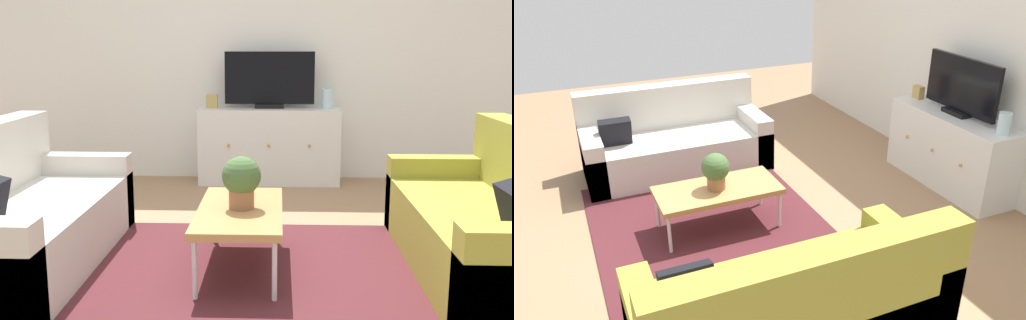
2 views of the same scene
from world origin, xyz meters
TOP-DOWN VIEW (x-y plane):
  - ground_plane at (0.00, 0.00)m, footprint 10.00×10.00m
  - wall_back at (0.00, 2.55)m, footprint 6.40×0.12m
  - area_rug at (0.00, -0.15)m, footprint 2.50×1.90m
  - couch_left_side at (-1.44, -0.10)m, footprint 0.82×1.86m
  - couch_right_side at (1.44, -0.10)m, footprint 0.82×1.86m
  - coffee_table at (-0.08, -0.08)m, footprint 0.50×1.02m
  - potted_plant at (-0.07, -0.09)m, footprint 0.23×0.23m
  - tv_console at (0.05, 2.27)m, footprint 1.36×0.47m
  - flat_screen_tv at (0.05, 2.29)m, footprint 0.86×0.16m
  - glass_vase at (0.61, 2.27)m, footprint 0.11×0.11m
  - mantel_clock at (-0.50, 2.27)m, footprint 0.11×0.07m

SIDE VIEW (x-z plane):
  - ground_plane at x=0.00m, z-range 0.00..0.00m
  - area_rug at x=0.00m, z-range 0.00..0.01m
  - couch_left_side at x=-1.44m, z-range -0.15..0.71m
  - couch_right_side at x=1.44m, z-range -0.15..0.71m
  - coffee_table at x=-0.08m, z-range 0.16..0.54m
  - tv_console at x=0.05m, z-range 0.00..0.73m
  - potted_plant at x=-0.07m, z-range 0.40..0.71m
  - mantel_clock at x=-0.50m, z-range 0.73..0.86m
  - glass_vase at x=0.61m, z-range 0.73..0.92m
  - flat_screen_tv at x=0.05m, z-range 0.73..1.27m
  - wall_back at x=0.00m, z-range 0.00..2.70m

